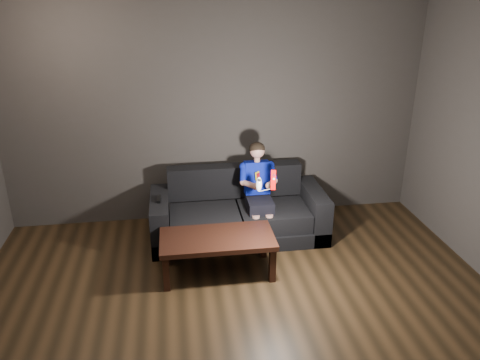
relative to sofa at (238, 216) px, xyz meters
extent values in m
plane|color=black|center=(-0.18, -1.92, -0.25)|extent=(5.00, 5.00, 0.00)
cube|color=#403C38|center=(-0.18, 0.58, 1.10)|extent=(5.00, 0.04, 2.70)
cube|color=black|center=(0.00, -0.03, -0.16)|extent=(1.98, 0.86, 0.17)
cube|color=black|center=(-0.40, -0.12, 0.02)|extent=(0.77, 0.60, 0.21)
cube|color=black|center=(0.40, -0.12, 0.02)|extent=(0.77, 0.60, 0.21)
cube|color=black|center=(0.00, 0.30, 0.32)|extent=(1.59, 0.20, 0.39)
cube|color=black|center=(-0.89, -0.03, 0.02)|extent=(0.20, 0.86, 0.54)
cube|color=black|center=(0.89, -0.03, 0.02)|extent=(0.20, 0.86, 0.54)
cube|color=black|center=(0.23, -0.14, 0.19)|extent=(0.28, 0.36, 0.13)
cube|color=#040489|center=(0.23, 0.05, 0.45)|extent=(0.28, 0.20, 0.39)
cube|color=yellow|center=(0.23, -0.03, 0.50)|extent=(0.09, 0.09, 0.09)
cube|color=red|center=(0.23, -0.03, 0.50)|extent=(0.06, 0.06, 0.06)
cylinder|color=tan|center=(0.23, 0.05, 0.66)|extent=(0.07, 0.07, 0.06)
sphere|color=tan|center=(0.23, 0.05, 0.77)|extent=(0.17, 0.17, 0.17)
ellipsoid|color=black|center=(0.23, 0.06, 0.79)|extent=(0.18, 0.18, 0.15)
cylinder|color=#040489|center=(0.05, -0.01, 0.52)|extent=(0.08, 0.21, 0.18)
cylinder|color=#040489|center=(0.40, -0.01, 0.52)|extent=(0.08, 0.21, 0.18)
cylinder|color=tan|center=(0.10, -0.16, 0.48)|extent=(0.13, 0.22, 0.10)
cylinder|color=tan|center=(0.36, -0.16, 0.48)|extent=(0.13, 0.22, 0.10)
sphere|color=tan|center=(0.15, -0.25, 0.47)|extent=(0.08, 0.08, 0.08)
sphere|color=tan|center=(0.31, -0.25, 0.47)|extent=(0.08, 0.08, 0.08)
cylinder|color=tan|center=(0.15, -0.33, -0.01)|extent=(0.08, 0.08, 0.32)
cylinder|color=tan|center=(0.30, -0.33, -0.01)|extent=(0.08, 0.08, 0.32)
cube|color=red|center=(0.31, -0.45, 0.62)|extent=(0.07, 0.09, 0.21)
cube|color=maroon|center=(0.31, -0.48, 0.68)|extent=(0.04, 0.02, 0.03)
cylinder|color=white|center=(0.31, -0.48, 0.60)|extent=(0.02, 0.01, 0.02)
ellipsoid|color=white|center=(0.15, -0.45, 0.57)|extent=(0.08, 0.11, 0.16)
cylinder|color=black|center=(0.15, -0.48, 0.63)|extent=(0.03, 0.01, 0.03)
cube|color=black|center=(-0.89, -0.07, 0.31)|extent=(0.04, 0.16, 0.03)
cube|color=black|center=(-0.89, -0.02, 0.32)|extent=(0.02, 0.02, 0.00)
cube|color=black|center=(-0.32, -0.75, 0.14)|extent=(1.14, 0.57, 0.05)
cube|color=black|center=(-0.84, -0.98, -0.07)|extent=(0.06, 0.06, 0.36)
cube|color=black|center=(0.20, -0.98, -0.07)|extent=(0.06, 0.06, 0.36)
cube|color=black|center=(-0.84, -0.52, -0.07)|extent=(0.06, 0.06, 0.36)
cube|color=black|center=(0.20, -0.52, -0.07)|extent=(0.06, 0.06, 0.36)
camera|label=1|loc=(-0.69, -4.82, 2.45)|focal=35.00mm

